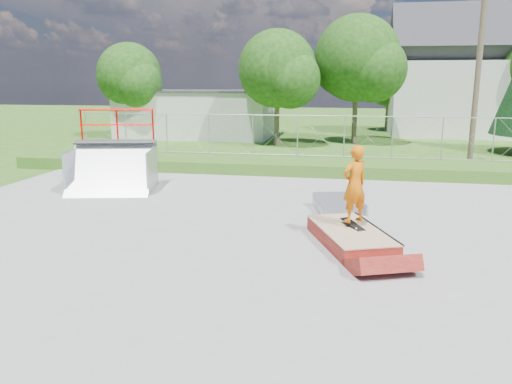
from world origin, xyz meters
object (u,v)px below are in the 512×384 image
(grind_box, at_px, (350,237))
(skater, at_px, (354,187))
(quarter_pipe, at_px, (111,152))
(flat_bank_ramp, at_px, (339,205))

(grind_box, distance_m, skater, 1.17)
(grind_box, height_order, quarter_pipe, quarter_pipe)
(grind_box, relative_size, skater, 1.67)
(grind_box, bearing_deg, skater, 56.73)
(grind_box, bearing_deg, flat_bank_ramp, 74.84)
(flat_bank_ramp, bearing_deg, grind_box, -98.38)
(grind_box, distance_m, quarter_pipe, 9.28)
(quarter_pipe, relative_size, flat_bank_ramp, 1.93)
(quarter_pipe, height_order, flat_bank_ramp, quarter_pipe)
(grind_box, bearing_deg, quarter_pipe, 130.36)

